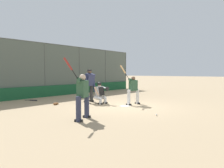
{
  "coord_description": "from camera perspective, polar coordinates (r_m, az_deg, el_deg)",
  "views": [
    {
      "loc": [
        8.66,
        6.17,
        1.67
      ],
      "look_at": [
        -0.21,
        -1.0,
        1.05
      ],
      "focal_mm": 35.0,
      "sensor_mm": 36.0,
      "label": 1
    }
  ],
  "objects": [
    {
      "name": "catcher_behind_plate",
      "position": [
        11.55,
        -3.0,
        -2.23
      ],
      "size": [
        0.61,
        0.72,
        1.15
      ],
      "rotation": [
        0.0,
        0.0,
        0.05
      ],
      "color": "silver",
      "rests_on": "ground_plane"
    },
    {
      "name": "fielding_glove_on_dirt",
      "position": [
        11.59,
        -14.47,
        -4.99
      ],
      "size": [
        0.32,
        0.25,
        0.12
      ],
      "color": "brown",
      "rests_on": "ground_plane"
    },
    {
      "name": "spare_bat_by_padding",
      "position": [
        14.75,
        -5.93,
        -3.28
      ],
      "size": [
        0.74,
        0.44,
        0.07
      ],
      "rotation": [
        0.0,
        0.0,
        5.78
      ],
      "color": "black",
      "rests_on": "ground_plane"
    },
    {
      "name": "umpire_home",
      "position": [
        12.2,
        -5.92,
        -0.14
      ],
      "size": [
        0.74,
        0.45,
        1.82
      ],
      "rotation": [
        0.0,
        0.0,
        0.02
      ],
      "color": "#333333",
      "rests_on": "ground_plane"
    },
    {
      "name": "batter_at_plate",
      "position": [
        11.25,
        5.5,
        -1.37
      ],
      "size": [
        0.89,
        0.73,
        2.03
      ],
      "rotation": [
        0.0,
        0.0,
        -0.16
      ],
      "color": "silver",
      "rests_on": "ground_plane"
    },
    {
      "name": "batter_on_deck",
      "position": [
        7.71,
        -7.73,
        -2.86
      ],
      "size": [
        1.14,
        0.58,
        2.16
      ],
      "rotation": [
        0.0,
        0.0,
        0.4
      ],
      "color": "#2D334C",
      "rests_on": "ground_plane"
    },
    {
      "name": "spare_bat_third_base_side",
      "position": [
        13.56,
        -20.06,
        -4.02
      ],
      "size": [
        0.4,
        0.75,
        0.07
      ],
      "rotation": [
        0.0,
        0.0,
        2.03
      ],
      "color": "black",
      "rests_on": "ground_plane"
    },
    {
      "name": "ground_plane",
      "position": [
        10.77,
        3.44,
        -5.82
      ],
      "size": [
        160.0,
        160.0,
        0.0
      ],
      "primitive_type": "plane",
      "color": "tan"
    },
    {
      "name": "padding_wall",
      "position": [
        15.48,
        -16.83,
        -1.84
      ],
      "size": [
        18.55,
        0.18,
        0.74
      ],
      "primitive_type": "cube",
      "color": "#19512D",
      "rests_on": "ground_plane"
    },
    {
      "name": "home_plate_marker",
      "position": [
        10.77,
        3.44,
        -5.79
      ],
      "size": [
        0.43,
        0.43,
        0.01
      ],
      "primitive_type": "cube",
      "color": "white",
      "rests_on": "ground_plane"
    },
    {
      "name": "bleachers_beyond",
      "position": [
        18.13,
        -19.12,
        -0.81
      ],
      "size": [
        13.25,
        2.5,
        1.48
      ],
      "color": "slate",
      "rests_on": "ground_plane"
    },
    {
      "name": "backstop_fence",
      "position": [
        15.51,
        -17.13,
        3.89
      ],
      "size": [
        19.01,
        0.08,
        3.66
      ],
      "color": "#515651",
      "rests_on": "ground_plane"
    },
    {
      "name": "baseball_loose",
      "position": [
        8.6,
        11.53,
        -7.9
      ],
      "size": [
        0.07,
        0.07,
        0.07
      ],
      "primitive_type": "sphere",
      "color": "white",
      "rests_on": "ground_plane"
    }
  ]
}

